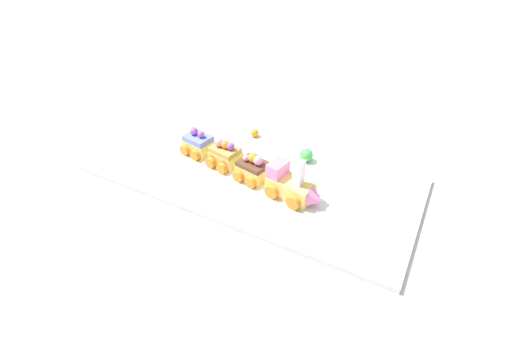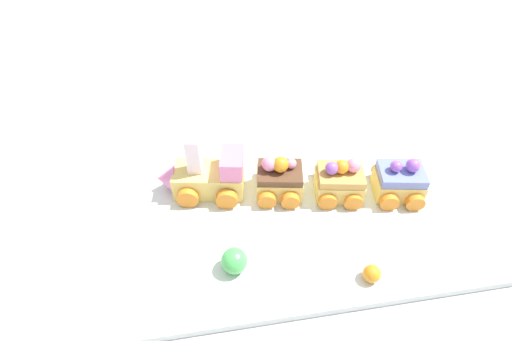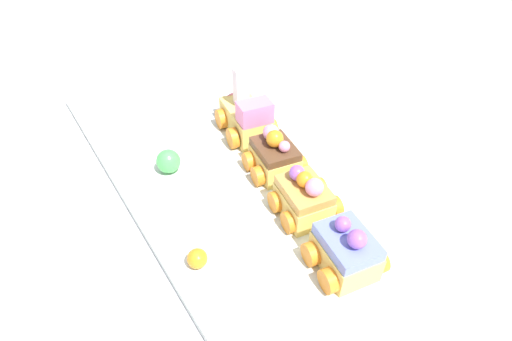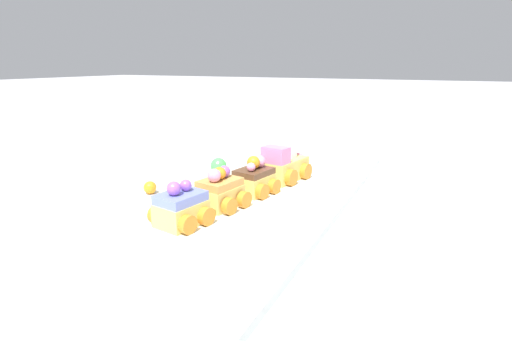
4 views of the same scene
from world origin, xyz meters
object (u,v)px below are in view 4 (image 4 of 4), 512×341
cake_train_locomotive (287,165)px  cake_car_chocolate (254,180)px  gumball_green (219,166)px  cake_car_caramel (222,192)px  cake_car_blueberry (181,209)px  gumball_orange (150,188)px

cake_train_locomotive → cake_car_chocolate: cake_train_locomotive is taller
cake_car_chocolate → gumball_green: bearing=66.5°
cake_car_chocolate → cake_car_caramel: (-0.08, 0.01, 0.00)m
cake_car_chocolate → cake_car_blueberry: size_ratio=1.00×
cake_car_blueberry → gumball_orange: 0.15m
cake_car_caramel → gumball_green: bearing=42.6°
cake_train_locomotive → cake_car_blueberry: (-0.26, 0.05, -0.00)m
cake_car_chocolate → gumball_green: cake_car_chocolate is taller
cake_car_chocolate → gumball_green: size_ratio=2.48×
cake_car_caramel → cake_car_blueberry: (-0.08, 0.01, -0.00)m
cake_train_locomotive → cake_car_chocolate: (-0.10, 0.02, -0.00)m
cake_train_locomotive → gumball_orange: 0.25m
cake_car_chocolate → cake_car_blueberry: 0.16m
cake_train_locomotive → cake_car_blueberry: cake_train_locomotive is taller
cake_car_blueberry → gumball_green: size_ratio=2.48×
cake_car_blueberry → gumball_green: 0.25m
gumball_orange → cake_car_caramel: bearing=-90.9°
cake_car_chocolate → cake_car_caramel: size_ratio=1.00×
gumball_green → cake_train_locomotive: bearing=-79.3°
cake_car_chocolate → cake_car_blueberry: (-0.16, 0.03, -0.00)m
cake_car_blueberry → cake_train_locomotive: bearing=-0.0°
cake_train_locomotive → gumball_orange: cake_train_locomotive is taller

